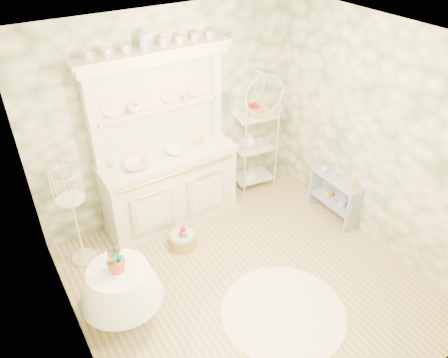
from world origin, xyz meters
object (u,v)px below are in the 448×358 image
round_table (122,296)px  floor_basket (183,239)px  side_shelf (334,198)px  bakers_rack (254,130)px  birdcage_stand (73,210)px  kitchen_dresser (166,145)px

round_table → floor_basket: round_table is taller
side_shelf → floor_basket: 2.10m
side_shelf → bakers_rack: bearing=108.7°
bakers_rack → round_table: bakers_rack is taller
side_shelf → birdcage_stand: birdcage_stand is taller
kitchen_dresser → round_table: 1.89m
kitchen_dresser → bakers_rack: (1.39, 0.09, -0.22)m
round_table → floor_basket: 1.24m
round_table → floor_basket: bearing=33.6°
kitchen_dresser → floor_basket: size_ratio=6.48×
bakers_rack → birdcage_stand: bearing=-167.2°
bakers_rack → round_table: (-2.54, -1.35, -0.58)m
birdcage_stand → side_shelf: bearing=-17.0°
side_shelf → birdcage_stand: 3.32m
birdcage_stand → bakers_rack: bearing=5.4°
kitchen_dresser → birdcage_stand: (-1.26, -0.16, -0.38)m
bakers_rack → side_shelf: size_ratio=2.68×
bakers_rack → floor_basket: 1.86m
bakers_rack → side_shelf: 1.45m
side_shelf → birdcage_stand: bearing=159.5°
side_shelf → birdcage_stand: size_ratio=0.45×
side_shelf → round_table: (-3.04, -0.14, 0.04)m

